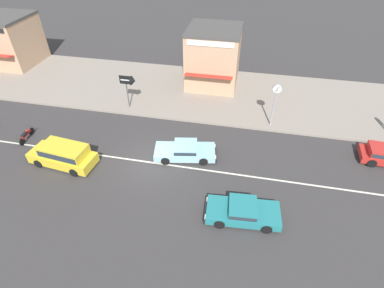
% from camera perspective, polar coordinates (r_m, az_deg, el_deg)
% --- Properties ---
extents(ground_plane, '(160.00, 160.00, 0.00)m').
position_cam_1_polar(ground_plane, '(20.90, -7.70, -3.51)').
color(ground_plane, '#383535').
extents(lane_centre_stripe, '(50.40, 0.14, 0.01)m').
position_cam_1_polar(lane_centre_stripe, '(20.90, -7.70, -3.51)').
color(lane_centre_stripe, silver).
rests_on(lane_centre_stripe, ground).
extents(kerb_strip, '(68.00, 10.00, 0.15)m').
position_cam_1_polar(kerb_strip, '(28.92, -1.49, 10.20)').
color(kerb_strip, gray).
rests_on(kerb_strip, ground).
extents(sedan_pale_blue_0, '(4.54, 2.46, 1.06)m').
position_cam_1_polar(sedan_pale_blue_0, '(20.85, -1.26, -1.26)').
color(sedan_pale_blue_0, '#93C6D6').
rests_on(sedan_pale_blue_0, ground).
extents(minivan_yellow_2, '(4.79, 2.24, 1.56)m').
position_cam_1_polar(minivan_yellow_2, '(21.86, -23.33, -1.79)').
color(minivan_yellow_2, yellow).
rests_on(minivan_yellow_2, ground).
extents(sedan_teal_4, '(4.33, 2.16, 1.06)m').
position_cam_1_polar(sedan_teal_4, '(17.41, 9.59, -12.48)').
color(sedan_teal_4, teal).
rests_on(sedan_teal_4, ground).
extents(motorcycle_1, '(0.56, 1.87, 0.80)m').
position_cam_1_polar(motorcycle_1, '(25.66, -29.01, 1.55)').
color(motorcycle_1, black).
rests_on(motorcycle_1, ground).
extents(street_clock, '(0.71, 0.22, 3.58)m').
position_cam_1_polar(street_clock, '(23.36, 15.71, 9.00)').
color(street_clock, '#9E9EA3').
rests_on(street_clock, kerb_strip).
extents(arrow_signboard, '(1.38, 0.79, 2.96)m').
position_cam_1_polar(arrow_signboard, '(25.39, -11.43, 11.55)').
color(arrow_signboard, '#4C4C51').
rests_on(arrow_signboard, kerb_strip).
extents(shopfront_corner_warung, '(4.49, 5.98, 4.95)m').
position_cam_1_polar(shopfront_corner_warung, '(38.52, -31.12, 16.55)').
color(shopfront_corner_warung, tan).
rests_on(shopfront_corner_warung, kerb_strip).
extents(shopfront_mid_block, '(4.75, 5.60, 5.31)m').
position_cam_1_polar(shopfront_mid_block, '(28.98, 4.08, 16.19)').
color(shopfront_mid_block, tan).
rests_on(shopfront_mid_block, kerb_strip).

